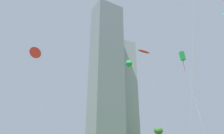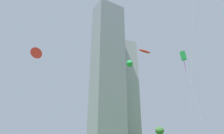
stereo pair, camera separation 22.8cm
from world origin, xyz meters
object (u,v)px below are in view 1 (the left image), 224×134
at_px(distant_highrise_0, 122,89).
at_px(kite_flying_6, 144,52).
at_px(kite_flying_7, 182,56).
at_px(park_tree_0, 158,131).
at_px(kite_flying_4, 130,63).
at_px(kite_flying_2, 34,54).
at_px(distant_highrise_1, 106,65).

bearing_deg(distant_highrise_0, kite_flying_6, -109.66).
height_order(kite_flying_7, park_tree_0, kite_flying_7).
bearing_deg(distant_highrise_0, kite_flying_4, -112.65).
xyz_separation_m(kite_flying_2, distant_highrise_1, (43.45, 57.68, 25.59)).
bearing_deg(park_tree_0, kite_flying_6, -137.60).
height_order(kite_flying_4, distant_highrise_1, distant_highrise_1).
bearing_deg(distant_highrise_0, kite_flying_2, -127.53).
relative_size(kite_flying_2, distant_highrise_0, 0.32).
height_order(park_tree_0, distant_highrise_1, distant_highrise_1).
relative_size(kite_flying_7, distant_highrise_0, 0.28).
height_order(kite_flying_7, distant_highrise_1, distant_highrise_1).
xyz_separation_m(kite_flying_4, kite_flying_7, (9.63, -8.48, 0.05)).
relative_size(kite_flying_6, kite_flying_7, 1.24).
bearing_deg(kite_flying_4, distant_highrise_1, 73.70).
bearing_deg(kite_flying_7, kite_flying_2, 150.48).
distance_m(kite_flying_6, park_tree_0, 25.03).
distance_m(kite_flying_2, distant_highrise_0, 101.43).
distance_m(kite_flying_4, park_tree_0, 24.68).
distance_m(kite_flying_2, kite_flying_4, 25.88).
relative_size(park_tree_0, distant_highrise_0, 0.07).
distance_m(kite_flying_4, kite_flying_6, 9.49).
height_order(kite_flying_4, kite_flying_7, kite_flying_7).
xyz_separation_m(kite_flying_4, park_tree_0, (15.22, 10.85, -16.12)).
height_order(kite_flying_7, distant_highrise_0, distant_highrise_0).
relative_size(kite_flying_2, kite_flying_7, 1.14).
bearing_deg(park_tree_0, distant_highrise_0, 71.53).
height_order(kite_flying_2, distant_highrise_1, distant_highrise_1).
bearing_deg(kite_flying_6, distant_highrise_1, 78.49).
xyz_separation_m(kite_flying_6, distant_highrise_1, (13.24, 64.98, 22.27)).
height_order(kite_flying_6, distant_highrise_0, distant_highrise_0).
xyz_separation_m(kite_flying_2, kite_flying_6, (30.22, -7.29, 3.32)).
bearing_deg(kite_flying_2, kite_flying_7, -29.52).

